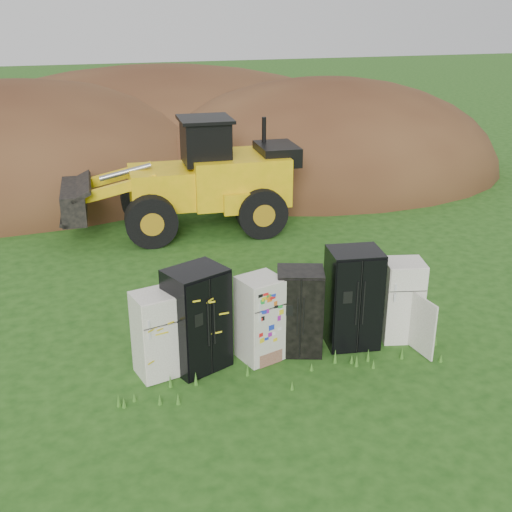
% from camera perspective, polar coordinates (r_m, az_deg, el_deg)
% --- Properties ---
extents(ground, '(120.00, 120.00, 0.00)m').
position_cam_1_polar(ground, '(12.32, 2.56, -8.63)').
color(ground, '#1B4312').
rests_on(ground, ground).
extents(fridge_leftmost, '(0.83, 0.81, 1.56)m').
position_cam_1_polar(fridge_leftmost, '(11.46, -8.92, -6.92)').
color(fridge_leftmost, white).
rests_on(fridge_leftmost, ground).
extents(fridge_black_side, '(1.23, 1.12, 1.91)m').
position_cam_1_polar(fridge_black_side, '(11.51, -5.27, -5.59)').
color(fridge_black_side, black).
rests_on(fridge_black_side, ground).
extents(fridge_sticker, '(0.89, 0.86, 1.62)m').
position_cam_1_polar(fridge_sticker, '(11.80, 0.36, -5.57)').
color(fridge_sticker, silver).
rests_on(fridge_sticker, ground).
extents(fridge_dark_mid, '(1.02, 0.92, 1.66)m').
position_cam_1_polar(fridge_dark_mid, '(12.04, 3.90, -4.92)').
color(fridge_dark_mid, black).
rests_on(fridge_dark_mid, ground).
extents(fridge_black_right, '(1.06, 0.92, 1.94)m').
position_cam_1_polar(fridge_black_right, '(12.35, 8.60, -3.69)').
color(fridge_black_right, black).
rests_on(fridge_black_right, ground).
extents(fridge_open_door, '(0.86, 0.82, 1.62)m').
position_cam_1_polar(fridge_open_door, '(12.80, 12.82, -3.84)').
color(fridge_open_door, white).
rests_on(fridge_open_door, ground).
extents(wheel_loader, '(6.75, 2.95, 3.22)m').
position_cam_1_polar(wheel_loader, '(18.26, -6.94, 7.03)').
color(wheel_loader, yellow).
rests_on(wheel_loader, ground).
extents(dirt_mound_right, '(14.08, 10.33, 7.18)m').
position_cam_1_polar(dirt_mound_right, '(25.02, 5.88, 7.35)').
color(dirt_mound_right, '#3F2214').
rests_on(dirt_mound_right, ground).
extents(dirt_mound_left, '(16.70, 12.53, 7.21)m').
position_cam_1_polar(dirt_mound_left, '(25.38, -20.68, 6.25)').
color(dirt_mound_left, '#3F2214').
rests_on(dirt_mound_left, ground).
extents(dirt_mound_back, '(20.43, 13.62, 7.42)m').
position_cam_1_polar(dirt_mound_back, '(28.43, -8.48, 9.00)').
color(dirt_mound_back, '#3F2214').
rests_on(dirt_mound_back, ground).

